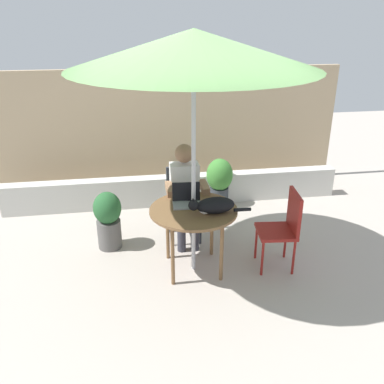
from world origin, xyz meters
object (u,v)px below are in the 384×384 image
chair_occupied (184,197)px  potted_plant_near_fence (108,219)px  chair_empty (284,224)px  patio_table (193,215)px  patio_umbrella (194,49)px  potted_plant_by_chair (219,179)px  laptop (187,198)px  person_seated (185,189)px  cat (213,206)px

chair_occupied → potted_plant_near_fence: (-0.93, -0.16, -0.14)m
chair_occupied → chair_empty: size_ratio=1.00×
potted_plant_near_fence → chair_empty: bearing=-20.6°
patio_table → patio_umbrella: bearing=0.0°
potted_plant_by_chair → laptop: bearing=-115.5°
patio_umbrella → person_seated: patio_umbrella is taller
patio_umbrella → chair_empty: (0.98, -0.10, -1.80)m
laptop → cat: laptop is taller
patio_table → chair_empty: chair_empty is taller
chair_empty → laptop: size_ratio=2.84×
cat → potted_plant_near_fence: size_ratio=0.91×
patio_table → patio_umbrella: size_ratio=0.37×
patio_table → potted_plant_near_fence: (-0.93, 0.62, -0.28)m
cat → laptop: bearing=130.3°
person_seated → potted_plant_by_chair: bearing=56.9°
patio_table → chair_occupied: 0.79m
chair_occupied → potted_plant_near_fence: bearing=-170.3°
chair_occupied → chair_empty: 1.31m
patio_table → laptop: bearing=109.0°
patio_table → potted_plant_by_chair: patio_table is taller
potted_plant_near_fence → potted_plant_by_chair: potted_plant_near_fence is taller
patio_umbrella → chair_occupied: 1.96m
patio_table → cat: (0.18, -0.12, 0.15)m
chair_empty → potted_plant_by_chair: chair_empty is taller
patio_table → chair_empty: bearing=-5.7°
cat → patio_table: bearing=145.5°
chair_empty → patio_table: bearing=174.3°
chair_empty → laptop: (-1.03, 0.25, 0.27)m
laptop → chair_empty: bearing=-13.5°
person_seated → laptop: size_ratio=3.92×
chair_empty → potted_plant_by_chair: (-0.34, 1.69, -0.13)m
person_seated → potted_plant_by_chair: (0.64, 0.98, -0.30)m
patio_umbrella → person_seated: (0.00, 0.62, -1.63)m
chair_occupied → potted_plant_near_fence: chair_occupied is taller
laptop → potted_plant_by_chair: (0.69, 1.44, -0.40)m
person_seated → chair_empty: bearing=-36.2°
chair_empty → person_seated: person_seated is taller
patio_table → patio_umbrella: patio_umbrella is taller
cat → potted_plant_near_fence: (-1.11, 0.74, -0.44)m
person_seated → potted_plant_by_chair: 1.20m
laptop → potted_plant_by_chair: 1.65m
patio_table → potted_plant_by_chair: (0.64, 1.59, -0.27)m
patio_umbrella → patio_table: bearing=0.0°
patio_umbrella → cat: (0.18, -0.12, -1.51)m
patio_umbrella → potted_plant_by_chair: patio_umbrella is taller
patio_table → patio_umbrella: 1.66m
laptop → potted_plant_near_fence: laptop is taller
patio_table → cat: bearing=-34.5°
potted_plant_near_fence → potted_plant_by_chair: (1.56, 0.98, 0.01)m
patio_table → cat: cat is taller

